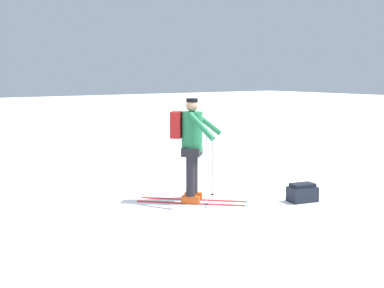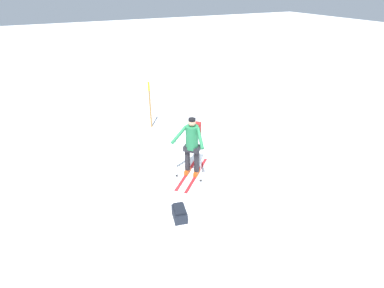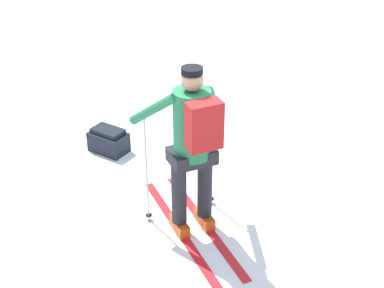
{
  "view_description": "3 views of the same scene",
  "coord_description": "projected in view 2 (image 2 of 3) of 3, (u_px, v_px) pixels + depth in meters",
  "views": [
    {
      "loc": [
        7.11,
        -5.15,
        2.17
      ],
      "look_at": [
        -0.08,
        -0.01,
        0.99
      ],
      "focal_mm": 50.0,
      "sensor_mm": 36.0,
      "label": 1
    },
    {
      "loc": [
        3.1,
        6.46,
        4.91
      ],
      "look_at": [
        -0.08,
        -0.01,
        0.99
      ],
      "focal_mm": 28.0,
      "sensor_mm": 36.0,
      "label": 2
    },
    {
      "loc": [
        -4.12,
        -1.53,
        3.47
      ],
      "look_at": [
        -0.08,
        -0.01,
        0.99
      ],
      "focal_mm": 50.0,
      "sensor_mm": 36.0,
      "label": 3
    }
  ],
  "objects": [
    {
      "name": "skier",
      "position": [
        192.0,
        143.0,
        8.21
      ],
      "size": [
        1.57,
        1.55,
        1.75
      ],
      "color": "red",
      "rests_on": "ground_plane"
    },
    {
      "name": "trail_marker",
      "position": [
        150.0,
        102.0,
        10.99
      ],
      "size": [
        0.07,
        0.07,
        1.77
      ],
      "color": "olive",
      "rests_on": "ground_plane"
    },
    {
      "name": "dropped_backpack",
      "position": [
        179.0,
        213.0,
        6.99
      ],
      "size": [
        0.39,
        0.52,
        0.32
      ],
      "color": "black",
      "rests_on": "ground_plane"
    },
    {
      "name": "ground_plane",
      "position": [
        190.0,
        175.0,
        8.64
      ],
      "size": [
        80.0,
        80.0,
        0.0
      ],
      "primitive_type": "plane",
      "color": "white"
    }
  ]
}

